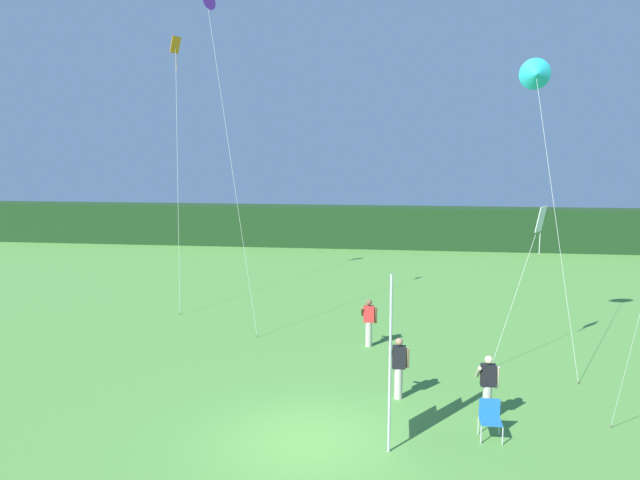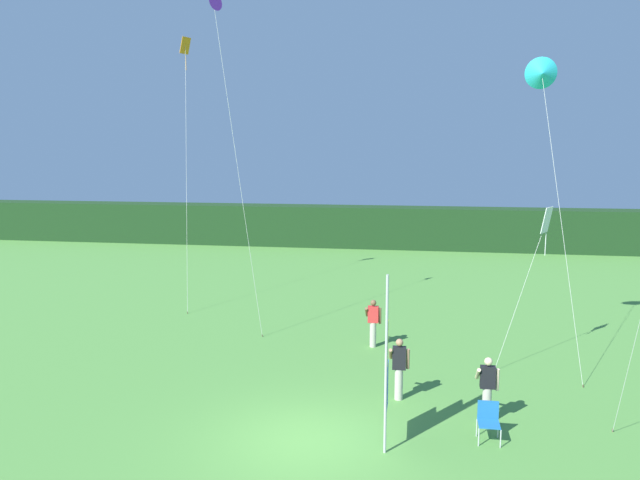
% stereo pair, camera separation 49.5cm
% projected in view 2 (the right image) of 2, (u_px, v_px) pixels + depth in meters
% --- Properties ---
extents(ground_plane, '(120.00, 120.00, 0.00)m').
position_uv_depth(ground_plane, '(304.00, 441.00, 13.98)').
color(ground_plane, '#518E3D').
extents(distant_treeline, '(80.00, 2.40, 2.79)m').
position_uv_depth(distant_treeline, '(381.00, 227.00, 41.64)').
color(distant_treeline, '#193819').
rests_on(distant_treeline, ground).
extents(banner_flag, '(0.06, 1.03, 4.02)m').
position_uv_depth(banner_flag, '(387.00, 365.00, 13.44)').
color(banner_flag, '#B7B7BC').
rests_on(banner_flag, ground).
extents(person_near_banner, '(0.55, 0.48, 1.68)m').
position_uv_depth(person_near_banner, '(487.00, 388.00, 14.75)').
color(person_near_banner, '#B7B2A3').
rests_on(person_near_banner, ground).
extents(person_mid_field, '(0.55, 0.48, 1.64)m').
position_uv_depth(person_mid_field, '(373.00, 322.00, 20.54)').
color(person_mid_field, '#B7B2A3').
rests_on(person_mid_field, ground).
extents(person_far_left, '(0.55, 0.48, 1.68)m').
position_uv_depth(person_far_left, '(399.00, 367.00, 16.18)').
color(person_far_left, '#B7B2A3').
rests_on(person_far_left, ground).
extents(folding_chair, '(0.51, 0.51, 0.89)m').
position_uv_depth(folding_chair, '(488.00, 419.00, 13.96)').
color(folding_chair, '#BCBCC1').
rests_on(folding_chair, ground).
extents(kite_orange_diamond_1, '(1.33, 3.84, 11.56)m').
position_uv_depth(kite_orange_diamond_1, '(186.00, 70.00, 26.65)').
color(kite_orange_diamond_1, brown).
rests_on(kite_orange_diamond_1, ground).
extents(kite_white_diamond_2, '(1.77, 1.56, 4.90)m').
position_uv_depth(kite_white_diamond_2, '(545.00, 227.00, 18.74)').
color(kite_white_diamond_2, brown).
rests_on(kite_white_diamond_2, ground).
extents(kite_purple_delta_3, '(1.96, 0.81, 11.94)m').
position_uv_depth(kite_purple_delta_3, '(214.00, 7.00, 20.79)').
color(kite_purple_delta_3, brown).
rests_on(kite_purple_delta_3, ground).
extents(kite_cyan_delta_4, '(1.66, 2.42, 9.40)m').
position_uv_depth(kite_cyan_delta_4, '(542.00, 74.00, 18.11)').
color(kite_cyan_delta_4, brown).
rests_on(kite_cyan_delta_4, ground).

